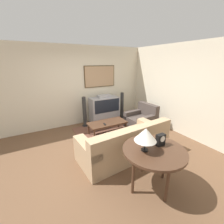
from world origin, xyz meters
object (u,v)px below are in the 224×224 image
object	(u,v)px
tv	(104,110)
coffee_table	(107,123)
table_lamp	(146,135)
armchair	(141,120)
mantel_clock	(160,140)
speaker_tower_left	(85,113)
couch	(125,144)
console_table	(154,153)
speaker_tower_right	(122,107)

from	to	relation	value
tv	coffee_table	world-z (taller)	tv
coffee_table	table_lamp	world-z (taller)	table_lamp
tv	armchair	xyz separation A→B (m)	(0.89, -1.05, -0.22)
mantel_clock	tv	bearing A→B (deg)	81.59
tv	speaker_tower_left	size ratio (longest dim) A/B	1.00
couch	console_table	distance (m)	1.13
console_table	speaker_tower_left	world-z (taller)	speaker_tower_left
tv	speaker_tower_left	xyz separation A→B (m)	(-0.76, 0.00, 0.01)
couch	mantel_clock	bearing A→B (deg)	89.01
tv	couch	world-z (taller)	tv
couch	mantel_clock	xyz separation A→B (m)	(0.06, -0.99, 0.59)
table_lamp	speaker_tower_right	world-z (taller)	table_lamp
couch	mantel_clock	world-z (taller)	mantel_clock
console_table	speaker_tower_left	bearing A→B (deg)	92.19
coffee_table	speaker_tower_right	world-z (taller)	speaker_tower_right
tv	speaker_tower_right	bearing A→B (deg)	0.12
couch	speaker_tower_right	world-z (taller)	speaker_tower_right
mantel_clock	speaker_tower_left	xyz separation A→B (m)	(-0.30, 3.13, -0.39)
console_table	mantel_clock	xyz separation A→B (m)	(0.18, 0.05, 0.17)
table_lamp	speaker_tower_left	bearing A→B (deg)	89.16
table_lamp	speaker_tower_left	world-z (taller)	table_lamp
console_table	speaker_tower_right	distance (m)	3.49
coffee_table	table_lamp	size ratio (longest dim) A/B	2.96
tv	coffee_table	bearing A→B (deg)	-111.17
couch	armchair	bearing A→B (deg)	-146.41
tv	mantel_clock	size ratio (longest dim) A/B	5.14
armchair	table_lamp	bearing A→B (deg)	-42.21
couch	coffee_table	world-z (taller)	couch
speaker_tower_right	speaker_tower_left	bearing A→B (deg)	180.00
console_table	tv	bearing A→B (deg)	78.57
table_lamp	speaker_tower_right	xyz separation A→B (m)	(1.58, 3.13, -0.57)
console_table	mantel_clock	world-z (taller)	mantel_clock
coffee_table	speaker_tower_left	size ratio (longest dim) A/B	1.11
mantel_clock	speaker_tower_right	bearing A→B (deg)	68.59
tv	mantel_clock	world-z (taller)	tv
tv	armchair	size ratio (longest dim) A/B	1.20
speaker_tower_left	armchair	bearing A→B (deg)	-32.57
armchair	console_table	size ratio (longest dim) A/B	0.84
tv	coffee_table	distance (m)	0.99
tv	armchair	world-z (taller)	tv
tv	couch	size ratio (longest dim) A/B	0.48
console_table	table_lamp	world-z (taller)	table_lamp
mantel_clock	speaker_tower_left	world-z (taller)	speaker_tower_left
tv	table_lamp	size ratio (longest dim) A/B	2.67
speaker_tower_left	console_table	bearing A→B (deg)	-87.81
armchair	console_table	xyz separation A→B (m)	(-1.53, -2.13, 0.45)
coffee_table	speaker_tower_right	size ratio (longest dim) A/B	1.11
couch	speaker_tower_left	bearing A→B (deg)	-87.62
console_table	speaker_tower_right	size ratio (longest dim) A/B	1.00
couch	mantel_clock	size ratio (longest dim) A/B	10.73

